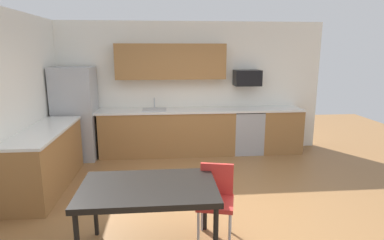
% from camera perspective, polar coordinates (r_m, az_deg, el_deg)
% --- Properties ---
extents(ground_plane, '(12.00, 12.00, 0.00)m').
position_cam_1_polar(ground_plane, '(4.64, 1.14, -14.85)').
color(ground_plane, olive).
extents(wall_back, '(5.80, 0.10, 2.70)m').
position_cam_1_polar(wall_back, '(6.81, -1.24, 5.84)').
color(wall_back, white).
rests_on(wall_back, ground).
extents(cabinet_run_back, '(2.72, 0.60, 0.90)m').
position_cam_1_polar(cabinet_run_back, '(6.62, -4.36, -2.32)').
color(cabinet_run_back, olive).
rests_on(cabinet_run_back, ground).
extents(cabinet_run_back_right, '(0.83, 0.60, 0.90)m').
position_cam_1_polar(cabinet_run_back_right, '(7.05, 15.32, -1.81)').
color(cabinet_run_back_right, olive).
rests_on(cabinet_run_back_right, ground).
extents(cabinet_run_left, '(0.60, 2.00, 0.90)m').
position_cam_1_polar(cabinet_run_left, '(5.50, -24.59, -6.51)').
color(cabinet_run_left, olive).
rests_on(cabinet_run_left, ground).
extents(countertop_back, '(4.80, 0.64, 0.04)m').
position_cam_1_polar(countertop_back, '(6.53, -1.02, 1.74)').
color(countertop_back, silver).
rests_on(countertop_back, cabinet_run_back).
extents(countertop_left, '(0.64, 2.00, 0.04)m').
position_cam_1_polar(countertop_left, '(5.37, -25.04, -1.76)').
color(countertop_left, silver).
rests_on(countertop_left, cabinet_run_left).
extents(upper_cabinets_back, '(2.20, 0.34, 0.70)m').
position_cam_1_polar(upper_cabinets_back, '(6.54, -3.80, 10.38)').
color(upper_cabinets_back, olive).
extents(refrigerator, '(0.76, 0.70, 1.81)m').
position_cam_1_polar(refrigerator, '(6.67, -20.01, 1.08)').
color(refrigerator, '#9EA0A5').
rests_on(refrigerator, ground).
extents(oven_range, '(0.60, 0.60, 0.91)m').
position_cam_1_polar(oven_range, '(6.84, 9.70, -1.94)').
color(oven_range, '#999BA0').
rests_on(oven_range, ground).
extents(microwave, '(0.54, 0.36, 0.32)m').
position_cam_1_polar(microwave, '(6.75, 9.83, 7.42)').
color(microwave, black).
extents(sink_basin, '(0.48, 0.40, 0.14)m').
position_cam_1_polar(sink_basin, '(6.52, -6.71, 1.29)').
color(sink_basin, '#A5A8AD').
rests_on(sink_basin, countertop_back).
extents(sink_faucet, '(0.02, 0.02, 0.24)m').
position_cam_1_polar(sink_faucet, '(6.67, -6.71, 2.94)').
color(sink_faucet, '#B2B5BA').
rests_on(sink_faucet, countertop_back).
extents(dining_table, '(1.40, 0.90, 0.76)m').
position_cam_1_polar(dining_table, '(3.40, -7.74, -12.50)').
color(dining_table, black).
rests_on(dining_table, ground).
extents(chair_near_table, '(0.48, 0.48, 0.85)m').
position_cam_1_polar(chair_near_table, '(3.74, 4.29, -13.32)').
color(chair_near_table, red).
rests_on(chair_near_table, ground).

